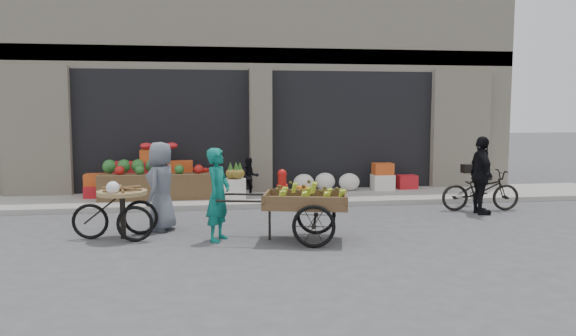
{
  "coord_description": "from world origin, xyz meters",
  "views": [
    {
      "loc": [
        -1.47,
        -9.33,
        2.22
      ],
      "look_at": [
        0.14,
        1.24,
        1.1
      ],
      "focal_mm": 35.0,
      "sensor_mm": 36.0,
      "label": 1
    }
  ],
  "objects": [
    {
      "name": "orange_bucket",
      "position": [
        0.85,
        3.5,
        0.27
      ],
      "size": [
        0.32,
        0.32,
        0.3
      ],
      "primitive_type": "cylinder",
      "color": "orange",
      "rests_on": "sidewalk"
    },
    {
      "name": "seated_person",
      "position": [
        -0.35,
        4.2,
        0.58
      ],
      "size": [
        0.51,
        0.43,
        0.93
      ],
      "primitive_type": "imported",
      "rotation": [
        0.0,
        0.0,
        0.17
      ],
      "color": "black",
      "rests_on": "sidewalk"
    },
    {
      "name": "banana_cart",
      "position": [
        0.18,
        -0.13,
        0.72
      ],
      "size": [
        2.53,
        1.47,
        1.0
      ],
      "rotation": [
        0.0,
        0.0,
        -0.24
      ],
      "color": "brown",
      "rests_on": "ground"
    },
    {
      "name": "sidewalk",
      "position": [
        0.0,
        4.1,
        0.06
      ],
      "size": [
        18.0,
        2.2,
        0.12
      ],
      "primitive_type": "cube",
      "color": "gray",
      "rests_on": "ground"
    },
    {
      "name": "fruit_display",
      "position": [
        -2.48,
        4.38,
        0.67
      ],
      "size": [
        3.1,
        1.12,
        1.24
      ],
      "color": "red",
      "rests_on": "sidewalk"
    },
    {
      "name": "fire_hydrant",
      "position": [
        0.35,
        3.55,
        0.5
      ],
      "size": [
        0.22,
        0.22,
        0.71
      ],
      "color": "#A5140F",
      "rests_on": "sidewalk"
    },
    {
      "name": "building",
      "position": [
        0.0,
        8.03,
        3.37
      ],
      "size": [
        14.0,
        6.45,
        7.0
      ],
      "color": "beige",
      "rests_on": "ground"
    },
    {
      "name": "vendor_woman",
      "position": [
        -1.23,
        0.1,
        0.79
      ],
      "size": [
        0.59,
        0.68,
        1.58
      ],
      "primitive_type": "imported",
      "rotation": [
        0.0,
        0.0,
        1.12
      ],
      "color": "#0D695C",
      "rests_on": "ground"
    },
    {
      "name": "right_bay_goods",
      "position": [
        2.61,
        4.7,
        0.41
      ],
      "size": [
        3.35,
        0.6,
        0.7
      ],
      "color": "silver",
      "rests_on": "sidewalk"
    },
    {
      "name": "bicycle",
      "position": [
        4.54,
        2.08,
        0.45
      ],
      "size": [
        1.76,
        0.76,
        0.9
      ],
      "primitive_type": "imported",
      "rotation": [
        0.0,
        0.0,
        1.48
      ],
      "color": "black",
      "rests_on": "ground"
    },
    {
      "name": "tricycle_cart",
      "position": [
        -2.86,
        0.49,
        0.57
      ],
      "size": [
        1.44,
        0.88,
        0.95
      ],
      "rotation": [
        0.0,
        0.0,
        -0.05
      ],
      "color": "#9E7F51",
      "rests_on": "ground"
    },
    {
      "name": "pineapple_bin",
      "position": [
        -0.75,
        3.6,
        0.37
      ],
      "size": [
        0.52,
        0.52,
        0.5
      ],
      "primitive_type": "cylinder",
      "color": "silver",
      "rests_on": "sidewalk"
    },
    {
      "name": "cyclist",
      "position": [
        4.34,
        1.68,
        0.83
      ],
      "size": [
        0.5,
        1.01,
        1.66
      ],
      "primitive_type": "imported",
      "rotation": [
        0.0,
        0.0,
        1.48
      ],
      "color": "black",
      "rests_on": "ground"
    },
    {
      "name": "ground",
      "position": [
        0.0,
        0.0,
        0.0
      ],
      "size": [
        80.0,
        80.0,
        0.0
      ],
      "primitive_type": "plane",
      "color": "#424244",
      "rests_on": "ground"
    },
    {
      "name": "vendor_grey",
      "position": [
        -2.24,
        1.08,
        0.82
      ],
      "size": [
        0.75,
        0.92,
        1.63
      ],
      "primitive_type": "imported",
      "rotation": [
        0.0,
        0.0,
        -1.9
      ],
      "color": "slate",
      "rests_on": "ground"
    }
  ]
}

